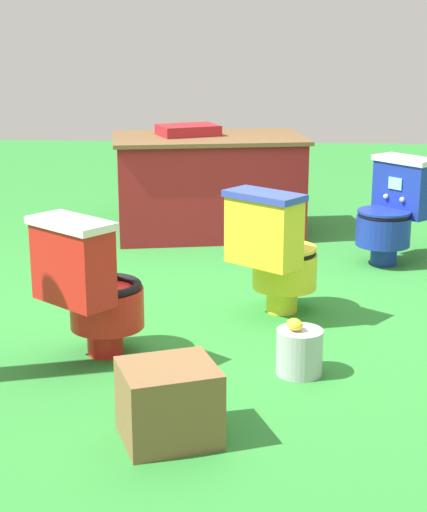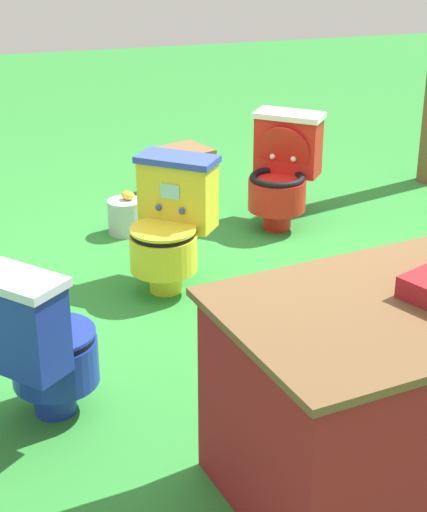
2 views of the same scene
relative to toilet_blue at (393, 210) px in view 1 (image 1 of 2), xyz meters
name	(u,v)px [view 1 (image 1 of 2)]	position (x,y,z in m)	size (l,w,h in m)	color
ground	(223,310)	(-1.10, -1.07, -0.37)	(14.00, 14.00, 0.00)	#2D8433
toilet_blue	(393,210)	(0.00, 0.00, 0.00)	(0.63, 0.63, 0.73)	#192D9E
toilet_red	(91,286)	(-1.70, -1.83, 0.00)	(0.62, 0.64, 0.73)	red
toilet_yellow	(275,252)	(-0.81, -1.13, 0.00)	(0.62, 0.64, 0.73)	yellow
vendor_table	(208,185)	(-1.32, 0.73, 0.02)	(1.60, 1.12, 0.85)	maroon
small_crate	(169,403)	(-1.23, -2.63, -0.21)	(0.37, 0.33, 0.31)	brown
lemon_bucket	(299,350)	(-0.69, -1.95, -0.25)	(0.22, 0.22, 0.28)	#B7B7BF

